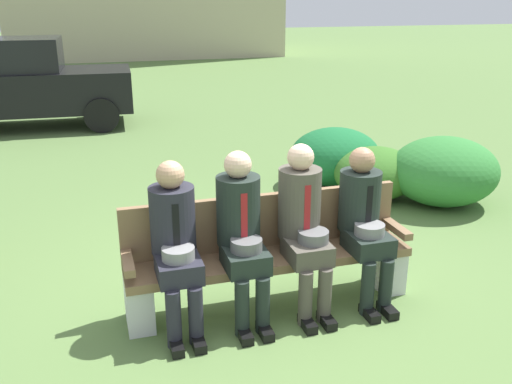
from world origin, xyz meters
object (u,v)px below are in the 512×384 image
(park_bench, at_px, (268,253))
(seated_man_centerright, at_px, (303,221))
(seated_man_centerleft, at_px, (242,229))
(seated_man_leftmost, at_px, (175,239))
(seated_man_rightmost, at_px, (364,218))
(parked_car_near, at_px, (23,84))
(shrub_mid_lawn, at_px, (376,173))
(shrub_near_bench, at_px, (444,171))
(shrub_far_lawn, at_px, (335,157))

(park_bench, height_order, seated_man_centerright, seated_man_centerright)
(seated_man_centerleft, distance_m, seated_man_centerright, 0.50)
(seated_man_leftmost, bearing_deg, seated_man_rightmost, -0.06)
(parked_car_near, bearing_deg, shrub_mid_lawn, -51.14)
(shrub_near_bench, bearing_deg, seated_man_centerright, -145.12)
(seated_man_centerright, xyz_separation_m, shrub_far_lawn, (1.56, 2.82, -0.36))
(park_bench, distance_m, seated_man_leftmost, 0.83)
(seated_man_centerright, height_order, shrub_near_bench, seated_man_centerright)
(park_bench, height_order, seated_man_centerleft, seated_man_centerleft)
(parked_car_near, bearing_deg, shrub_near_bench, -49.04)
(park_bench, height_order, shrub_mid_lawn, park_bench)
(seated_man_centerright, relative_size, parked_car_near, 0.34)
(shrub_far_lawn, relative_size, parked_car_near, 0.31)
(shrub_mid_lawn, bearing_deg, shrub_far_lawn, 110.56)
(seated_man_leftmost, relative_size, seated_man_centerleft, 0.97)
(seated_man_centerleft, bearing_deg, park_bench, 27.35)
(shrub_far_lawn, bearing_deg, shrub_mid_lawn, -69.44)
(park_bench, height_order, shrub_far_lawn, park_bench)
(seated_man_leftmost, relative_size, shrub_mid_lawn, 1.24)
(park_bench, xyz_separation_m, shrub_far_lawn, (1.81, 2.69, -0.05))
(seated_man_leftmost, distance_m, parked_car_near, 7.89)
(park_bench, relative_size, seated_man_rightmost, 1.82)
(shrub_far_lawn, bearing_deg, shrub_near_bench, -48.57)
(parked_car_near, bearing_deg, shrub_far_lawn, -49.14)
(shrub_mid_lawn, bearing_deg, seated_man_centerright, -130.13)
(seated_man_leftmost, distance_m, seated_man_rightmost, 1.54)
(shrub_near_bench, relative_size, shrub_far_lawn, 1.08)
(parked_car_near, bearing_deg, seated_man_centerleft, -74.38)
(park_bench, xyz_separation_m, seated_man_centerright, (0.25, -0.13, 0.31))
(shrub_near_bench, height_order, shrub_mid_lawn, shrub_near_bench)
(park_bench, height_order, parked_car_near, parked_car_near)
(seated_man_centerright, distance_m, parked_car_near, 8.16)
(seated_man_centerleft, bearing_deg, seated_man_rightmost, -0.28)
(shrub_mid_lawn, bearing_deg, seated_man_centerleft, -137.10)
(park_bench, distance_m, shrub_near_bench, 3.20)
(seated_man_leftmost, height_order, shrub_mid_lawn, seated_man_leftmost)
(seated_man_leftmost, relative_size, seated_man_centerright, 0.96)
(shrub_mid_lawn, distance_m, parked_car_near, 7.15)
(shrub_mid_lawn, xyz_separation_m, parked_car_near, (-4.48, 5.56, 0.51))
(seated_man_rightmost, bearing_deg, shrub_far_lawn, 69.85)
(seated_man_centerright, bearing_deg, shrub_far_lawn, 61.01)
(park_bench, bearing_deg, seated_man_rightmost, -10.11)
(seated_man_centerright, bearing_deg, parked_car_near, 109.04)
(parked_car_near, bearing_deg, seated_man_leftmost, -77.94)
(seated_man_rightmost, height_order, parked_car_near, parked_car_near)
(park_bench, distance_m, shrub_mid_lawn, 2.89)
(seated_man_centerright, relative_size, seated_man_rightmost, 1.05)
(park_bench, relative_size, parked_car_near, 0.58)
(seated_man_centerright, distance_m, shrub_mid_lawn, 2.85)
(seated_man_centerright, distance_m, shrub_far_lawn, 3.25)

